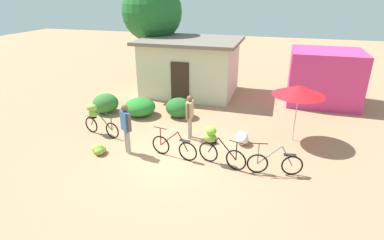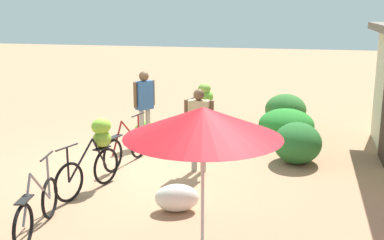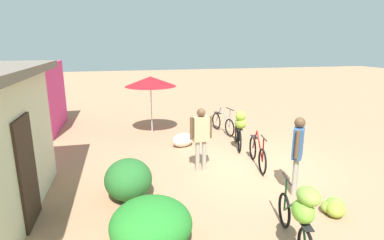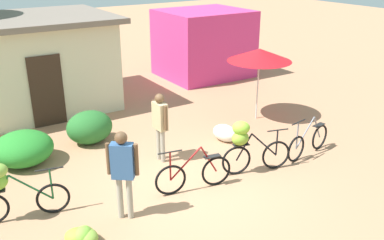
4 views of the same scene
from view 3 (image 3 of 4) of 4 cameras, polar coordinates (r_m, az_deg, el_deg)
The scene contains 13 objects.
ground_plane at distance 8.45m, azimuth 11.06°, elevation -8.50°, with size 60.00×60.00×0.00m, color #AC7C5A.
shop_pink at distance 12.88m, azimuth -29.95°, elevation 3.58°, with size 3.20×2.80×2.53m, color #D7357C.
hedge_bush_front_right at distance 5.25m, azimuth -7.67°, elevation -18.72°, with size 1.36×1.34×0.77m, color #267F29.
hedge_bush_mid at distance 6.72m, azimuth -11.82°, elevation -10.78°, with size 1.17×1.00×0.85m, color #266629.
market_umbrella at distance 10.95m, azimuth -7.77°, elevation 7.17°, with size 1.82×1.82×2.08m.
bicycle_leftmost at distance 5.11m, azimuth 19.78°, elevation -15.94°, with size 1.65×0.52×1.20m.
bicycle_near_pile at distance 8.37m, azimuth 12.13°, elevation -6.11°, with size 1.65×0.35×0.97m.
bicycle_center_loaded at distance 9.46m, azimuth 8.88°, elevation -1.25°, with size 1.59×0.57×1.25m.
bicycle_by_shop at distance 11.24m, azimuth 5.78°, elevation -0.63°, with size 1.63×0.34×1.00m.
banana_pile_on_ground at distance 6.74m, azimuth 25.07°, elevation -14.49°, with size 0.65×0.62×0.32m.
produce_sack at distance 9.73m, azimuth -1.73°, elevation -3.75°, with size 0.70×0.44×0.44m, color silver.
person_vendor at distance 6.90m, azimuth 19.16°, elevation -4.88°, with size 0.48×0.40×1.73m.
person_bystander at distance 7.72m, azimuth 1.70°, elevation -2.45°, with size 0.22×0.58×1.65m.
Camera 3 is at (-7.07, 3.30, 3.24)m, focal length 28.49 mm.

